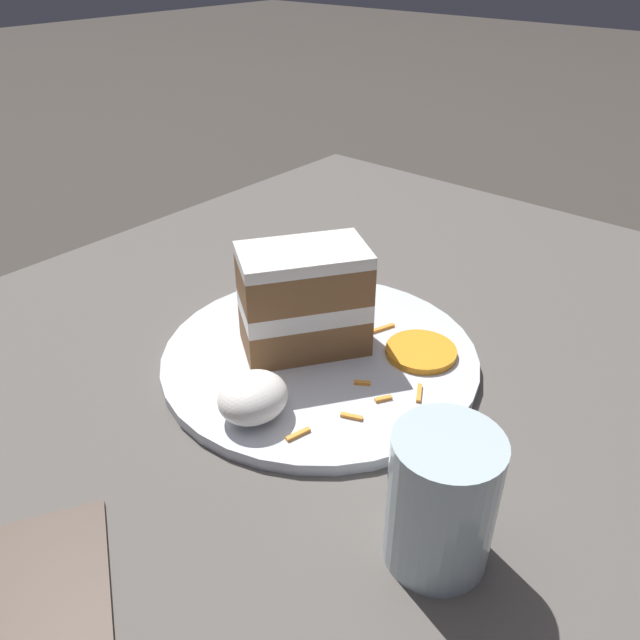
{
  "coord_description": "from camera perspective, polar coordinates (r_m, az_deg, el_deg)",
  "views": [
    {
      "loc": [
        -0.35,
        -0.28,
        0.39
      ],
      "look_at": [
        0.02,
        0.04,
        0.09
      ],
      "focal_mm": 35.0,
      "sensor_mm": 36.0,
      "label": 1
    }
  ],
  "objects": [
    {
      "name": "cake_slice",
      "position": [
        0.58,
        -1.49,
        1.88
      ],
      "size": [
        0.13,
        0.12,
        0.1
      ],
      "rotation": [
        0.0,
        0.0,
        0.97
      ],
      "color": "brown",
      "rests_on": "plate"
    },
    {
      "name": "ground_plane",
      "position": [
        0.6,
        1.86,
        -9.24
      ],
      "size": [
        6.0,
        6.0,
        0.0
      ],
      "primitive_type": "plane",
      "color": "#38332D",
      "rests_on": "ground"
    },
    {
      "name": "dining_table",
      "position": [
        0.58,
        1.89,
        -7.78
      ],
      "size": [
        1.08,
        0.9,
        0.04
      ],
      "primitive_type": "cube",
      "color": "#56514C",
      "rests_on": "ground"
    },
    {
      "name": "drinking_glass",
      "position": [
        0.42,
        10.92,
        -16.5
      ],
      "size": [
        0.07,
        0.07,
        0.1
      ],
      "color": "silver",
      "rests_on": "dining_table"
    },
    {
      "name": "cream_dollop",
      "position": [
        0.52,
        -6.16,
        -7.03
      ],
      "size": [
        0.06,
        0.05,
        0.04
      ],
      "primitive_type": "ellipsoid",
      "color": "white",
      "rests_on": "plate"
    },
    {
      "name": "carrot_shreds_scatter",
      "position": [
        0.56,
        3.37,
        -6.06
      ],
      "size": [
        0.2,
        0.12,
        0.0
      ],
      "color": "orange",
      "rests_on": "plate"
    },
    {
      "name": "orange_garnish",
      "position": [
        0.6,
        9.21,
        -2.85
      ],
      "size": [
        0.07,
        0.07,
        0.01
      ],
      "primitive_type": "cylinder",
      "color": "orange",
      "rests_on": "plate"
    },
    {
      "name": "plate",
      "position": [
        0.6,
        0.0,
        -3.36
      ],
      "size": [
        0.3,
        0.3,
        0.01
      ],
      "primitive_type": "cylinder",
      "color": "silver",
      "rests_on": "dining_table"
    }
  ]
}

